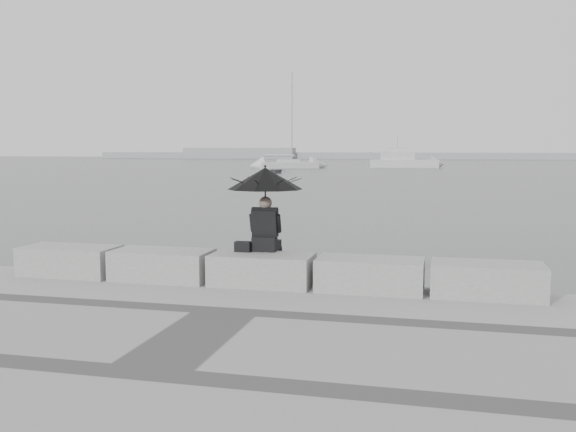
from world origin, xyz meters
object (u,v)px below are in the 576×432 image
(seated_person, at_px, (265,188))
(motor_cruiser, at_px, (404,161))
(dinghy, at_px, (276,171))
(sailboat_left, at_px, (288,164))

(seated_person, height_order, motor_cruiser, motor_cruiser)
(dinghy, bearing_deg, seated_person, -82.91)
(motor_cruiser, bearing_deg, sailboat_left, -164.99)
(seated_person, bearing_deg, motor_cruiser, 88.49)
(dinghy, bearing_deg, motor_cruiser, 54.54)
(seated_person, relative_size, motor_cruiser, 0.15)
(motor_cruiser, bearing_deg, seated_person, -95.78)
(motor_cruiser, relative_size, dinghy, 3.18)
(sailboat_left, height_order, motor_cruiser, sailboat_left)
(sailboat_left, relative_size, motor_cruiser, 1.35)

